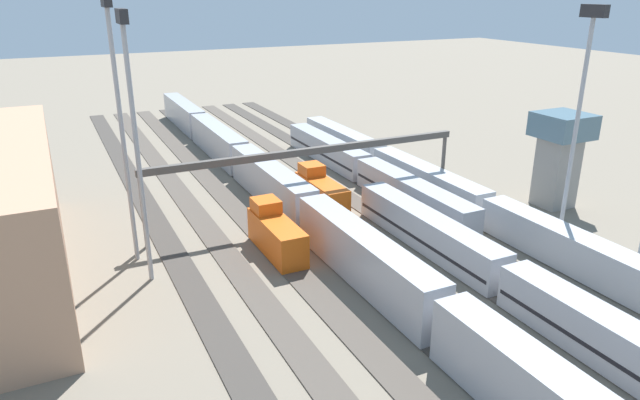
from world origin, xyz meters
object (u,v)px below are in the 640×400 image
Objects in this scene: train_on_track_2 at (507,279)px; signal_gantry at (310,157)px; train_on_track_3 at (321,192)px; light_mast_3 at (118,99)px; train_on_track_0 at (427,181)px; train_on_track_1 at (364,170)px; train_on_track_5 at (276,234)px; train_on_track_4 at (271,184)px; light_mast_0 at (581,99)px; light_mast_1 at (133,115)px; control_tower at (559,152)px.

signal_gantry reaches higher than train_on_track_2.
signal_gantry is (-2.32, 2.50, 5.58)m from train_on_track_3.
signal_gantry is at bearing -82.82° from light_mast_3.
light_mast_3 is (-3.11, 38.59, 14.68)m from train_on_track_0.
train_on_track_1 is 38.37m from light_mast_3.
train_on_track_5 reaches higher than train_on_track_2.
train_on_track_1 and train_on_track_2 have the same top height.
train_on_track_1 is 15.12m from train_on_track_4.
train_on_track_3 reaches higher than train_on_track_1.
train_on_track_2 is 1.89× the size of light_mast_0.
train_on_track_3 reaches higher than train_on_track_2.
light_mast_1 reaches higher than train_on_track_0.
signal_gantry is 31.49m from control_tower.
train_on_track_3 is 0.25× the size of signal_gantry.
train_on_track_5 is 0.21× the size of train_on_track_1.
light_mast_3 is at bearing 68.24° from light_mast_0.
signal_gantry reaches higher than train_on_track_3.
train_on_track_2 is 27.86m from train_on_track_0.
train_on_track_4 is 37.55m from light_mast_0.
train_on_track_2 is (-18.10, -15.00, -0.18)m from train_on_track_5.
train_on_track_4 is 2.99× the size of signal_gantry.
train_on_track_0 is 18.41m from signal_gantry.
train_on_track_5 is at bearing 86.55° from control_tower.
train_on_track_0 is 2.87× the size of light_mast_1.
light_mast_3 reaches higher than light_mast_0.
train_on_track_3 is (27.87, 5.00, 0.18)m from train_on_track_2.
train_on_track_1 is at bearing -71.40° from light_mast_3.
train_on_track_3 is (-6.32, 10.00, 0.16)m from train_on_track_1.
light_mast_0 is at bearing -105.62° from light_mast_1.
train_on_track_5 is 13.99m from train_on_track_3.
signal_gantry is at bearing 46.97° from light_mast_0.
control_tower is (9.63, -9.22, -9.06)m from light_mast_0.
control_tower is (-16.60, -32.44, 4.45)m from train_on_track_4.
train_on_track_4 is 9.98× the size of control_tower.
control_tower is (-1.92, -50.53, -8.98)m from light_mast_1.
train_on_track_5 reaches higher than train_on_track_1.
train_on_track_0 is at bearing -21.04° from train_on_track_2.
light_mast_1 is at bearing -174.41° from light_mast_3.
train_on_track_5 is 11.96m from signal_gantry.
train_on_track_3 is (-4.57, -5.00, -0.46)m from train_on_track_4.
light_mast_0 is 42.89m from light_mast_1.
light_mast_0 is 29.56m from signal_gantry.
train_on_track_1 is 34.56m from train_on_track_2.
train_on_track_5 is 0.40× the size of light_mast_0.
train_on_track_5 is 26.22m from train_on_track_0.
train_on_track_3 is at bearing -45.64° from train_on_track_5.
light_mast_3 is at bearing 5.59° from light_mast_1.
train_on_track_4 reaches higher than train_on_track_1.
light_mast_1 is at bearing 87.83° from control_tower.
train_on_track_5 is at bearing 39.66° from train_on_track_2.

